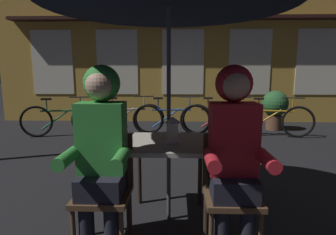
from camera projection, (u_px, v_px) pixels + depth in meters
name	position (u px, v px, depth m)	size (l,w,h in m)	color
ground_plane	(169.00, 219.00, 2.54)	(60.00, 60.00, 0.00)	black
cafe_table	(169.00, 153.00, 2.44)	(0.72, 0.72, 0.74)	#B2AD9E
lantern	(173.00, 129.00, 2.35)	(0.11, 0.11, 0.23)	white
chair_left	(105.00, 185.00, 2.11)	(0.40, 0.40, 0.87)	#513823
chair_right	(230.00, 186.00, 2.08)	(0.40, 0.40, 0.87)	#513823
person_left_hooded	(101.00, 141.00, 2.00)	(0.45, 0.56, 1.40)	black
person_right_hooded	(234.00, 142.00, 1.97)	(0.45, 0.56, 1.40)	black
shopfront_building	(183.00, 6.00, 7.35)	(10.00, 0.93, 6.20)	gold
bicycle_nearest	(62.00, 120.00, 5.79)	(1.65, 0.42, 0.84)	black
bicycle_second	(126.00, 118.00, 5.98)	(1.67, 0.32, 0.84)	black
bicycle_third	(171.00, 119.00, 5.92)	(1.68, 0.11, 0.84)	black
bicycle_fourth	(221.00, 119.00, 5.90)	(1.68, 0.23, 0.84)	black
bicycle_fifth	(272.00, 120.00, 5.76)	(1.66, 0.34, 0.84)	black
potted_plant	(275.00, 107.00, 6.41)	(0.60, 0.60, 0.92)	brown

